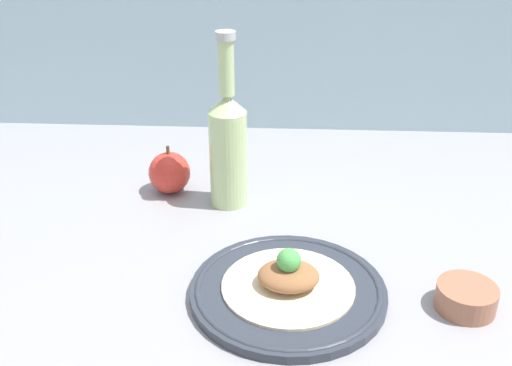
% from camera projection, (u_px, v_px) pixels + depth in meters
% --- Properties ---
extents(ground_plane, '(1.80, 1.10, 0.04)m').
position_uv_depth(ground_plane, '(288.00, 274.00, 0.86)').
color(ground_plane, gray).
extents(plate, '(0.26, 0.26, 0.02)m').
position_uv_depth(plate, '(291.00, 290.00, 0.78)').
color(plate, '#2D333D').
rests_on(plate, ground_plane).
extents(plated_food, '(0.17, 0.17, 0.06)m').
position_uv_depth(plated_food, '(291.00, 278.00, 0.78)').
color(plated_food, beige).
rests_on(plated_food, plate).
extents(cider_bottle, '(0.06, 0.06, 0.29)m').
position_uv_depth(cider_bottle, '(228.00, 144.00, 0.97)').
color(cider_bottle, '#B7D18E').
rests_on(cider_bottle, ground_plane).
extents(apple, '(0.07, 0.07, 0.09)m').
position_uv_depth(apple, '(170.00, 173.00, 1.04)').
color(apple, red).
rests_on(apple, ground_plane).
extents(dipping_bowl, '(0.08, 0.08, 0.03)m').
position_uv_depth(dipping_bowl, '(466.00, 298.00, 0.76)').
color(dipping_bowl, '#996047').
rests_on(dipping_bowl, ground_plane).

